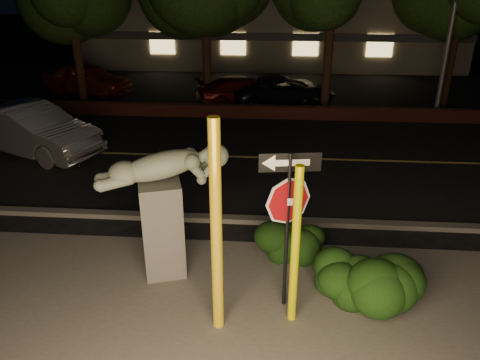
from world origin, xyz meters
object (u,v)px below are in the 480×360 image
Objects in this scene: parked_car_darkred at (245,91)px; parked_car_dark at (282,90)px; yellow_pole_right at (295,248)px; yellow_pole_left at (216,232)px; silver_sedan at (32,130)px; sculpture at (163,199)px; parked_car_red at (87,79)px; signpost at (288,202)px.

parked_car_dark is (1.58, 0.20, 0.03)m from parked_car_darkred.
yellow_pole_right is 13.60m from parked_car_darkred.
parked_car_dark is (1.11, 13.92, -1.17)m from yellow_pole_left.
silver_sedan is (-6.81, 7.47, -1.02)m from yellow_pole_left.
sculpture is 12.32m from parked_car_darkred.
yellow_pole_left is at bearing 155.98° from parked_car_dark.
silver_sedan is at bearing 116.20° from parked_car_darkred.
parked_car_red is at bearing 117.68° from yellow_pole_left.
yellow_pole_left is 1.89m from sculpture.
parked_car_red is (-9.22, 15.01, -0.70)m from yellow_pole_right.
yellow_pole_left reaches higher than sculpture.
parked_car_red is at bearing 62.19° from parked_car_dark.
yellow_pole_right is 10.81m from silver_sedan.
yellow_pole_right is (1.21, 0.26, -0.39)m from yellow_pole_left.
signpost is 2.45m from sculpture.
yellow_pole_left is 0.87× the size of parked_car_red.
parked_car_darkred is at bearing 88.55° from signpost.
silver_sedan is at bearing 138.05° from yellow_pole_right.
parked_car_darkred is at bearing 91.96° from yellow_pole_left.
parked_car_darkred is (-0.47, 13.73, -1.19)m from yellow_pole_left.
yellow_pole_right reaches higher than parked_car_dark.
sculpture reaches higher than parked_car_red.
sculpture is 0.56× the size of parked_car_dark.
parked_car_red is 0.99× the size of parked_car_darkred.
parked_car_dark is at bearing -84.44° from parked_car_red.
yellow_pole_right is 2.68m from sculpture.
yellow_pole_right reaches higher than silver_sedan.
sculpture is (-2.39, 1.21, 0.17)m from yellow_pole_right.
silver_sedan is at bearing -157.37° from parked_car_red.
parked_car_red is at bearing 121.56° from yellow_pole_right.
parked_car_dark is at bearing -101.34° from parked_car_darkred.
parked_car_darkred is at bearing -87.60° from parked_car_red.
signpost is 13.27m from parked_car_darkred.
sculpture is (-1.17, 1.47, -0.22)m from yellow_pole_left.
silver_sedan is 7.88m from parked_car_red.
yellow_pole_right reaches higher than parked_car_darkred.
parked_car_dark is (7.93, 6.45, -0.14)m from silver_sedan.
yellow_pole_left is 1.26× the size of signpost.
yellow_pole_left is 0.76× the size of silver_sedan.
parked_car_dark is at bearing 81.66° from signpost.
parked_car_darkred is (7.54, -1.54, -0.10)m from parked_car_red.
silver_sedan is 10.22m from parked_car_dark.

